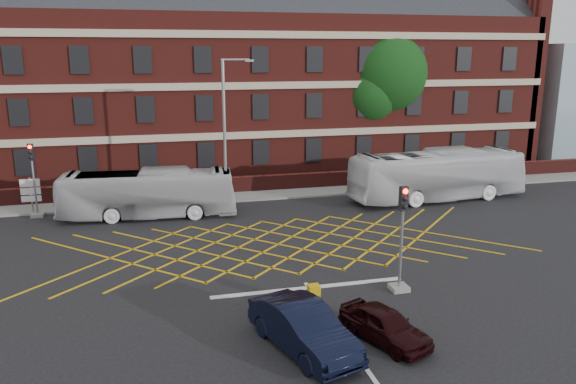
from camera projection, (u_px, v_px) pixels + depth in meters
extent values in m
plane|color=black|center=(288.00, 258.00, 26.00)|extent=(120.00, 120.00, 0.00)
cube|color=maroon|center=(221.00, 94.00, 45.26)|extent=(50.00, 12.00, 12.00)
cube|color=black|center=(219.00, 17.00, 43.82)|extent=(51.00, 10.61, 10.61)
cube|color=#B7A88C|center=(232.00, 86.00, 39.30)|extent=(50.00, 0.18, 0.50)
cube|color=black|center=(233.00, 107.00, 39.68)|extent=(1.20, 0.14, 1.80)
cube|color=#4C1614|center=(241.00, 185.00, 38.11)|extent=(56.00, 0.50, 1.10)
cube|color=slate|center=(244.00, 195.00, 37.28)|extent=(60.00, 3.00, 0.12)
cube|color=#CC990C|center=(278.00, 244.00, 27.88)|extent=(8.22, 8.22, 0.02)
cube|color=silver|center=(309.00, 288.00, 22.71)|extent=(8.00, 0.30, 0.02)
cube|color=silver|center=(370.00, 374.00, 16.59)|extent=(0.15, 14.00, 0.02)
imported|color=#BBBBC0|center=(148.00, 194.00, 32.23)|extent=(10.19, 3.26, 2.79)
imported|color=silver|center=(438.00, 175.00, 36.03)|extent=(11.85, 3.59, 3.25)
imported|color=black|center=(303.00, 328.00, 17.81)|extent=(2.93, 4.88, 1.52)
imported|color=black|center=(385.00, 325.00, 18.39)|extent=(2.57, 3.69, 1.17)
cylinder|color=black|center=(381.00, 131.00, 45.27)|extent=(0.90, 0.90, 6.30)
sphere|color=black|center=(383.00, 73.00, 44.17)|extent=(7.03, 7.03, 7.03)
sphere|color=black|center=(368.00, 95.00, 43.45)|extent=(4.57, 4.57, 4.57)
sphere|color=black|center=(396.00, 88.00, 45.57)|extent=(4.22, 4.22, 4.22)
cube|color=slate|center=(399.00, 288.00, 22.47)|extent=(0.70, 0.70, 0.20)
cylinder|color=gray|center=(401.00, 249.00, 22.07)|extent=(0.12, 0.12, 3.50)
cube|color=black|center=(404.00, 199.00, 21.58)|extent=(0.30, 0.25, 0.95)
sphere|color=#FF0C05|center=(406.00, 191.00, 21.37)|extent=(0.20, 0.20, 0.20)
cube|color=slate|center=(38.00, 215.00, 32.58)|extent=(0.70, 0.70, 0.20)
cylinder|color=gray|center=(35.00, 187.00, 32.19)|extent=(0.12, 0.12, 3.50)
cube|color=black|center=(31.00, 152.00, 31.69)|extent=(0.30, 0.25, 0.95)
sphere|color=#FF0C05|center=(30.00, 147.00, 31.48)|extent=(0.20, 0.20, 0.20)
cube|color=slate|center=(227.00, 212.00, 33.23)|extent=(1.00, 1.00, 0.20)
cylinder|color=gray|center=(225.00, 139.00, 32.19)|extent=(0.18, 0.18, 8.88)
cylinder|color=gray|center=(235.00, 60.00, 31.28)|extent=(1.60, 0.12, 0.12)
cube|color=gray|center=(249.00, 61.00, 31.48)|extent=(0.50, 0.20, 0.12)
cylinder|color=gray|center=(31.00, 196.00, 32.89)|extent=(0.10, 0.10, 2.20)
cube|color=silver|center=(30.00, 183.00, 32.62)|extent=(1.10, 0.06, 0.45)
cube|color=silver|center=(31.00, 191.00, 32.74)|extent=(1.10, 0.06, 0.40)
cube|color=silver|center=(31.00, 199.00, 32.85)|extent=(1.10, 0.06, 0.35)
cube|color=#CFA00C|center=(314.00, 296.00, 20.85)|extent=(0.43, 0.40, 0.90)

